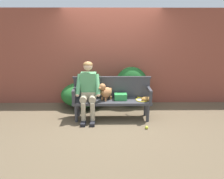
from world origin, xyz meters
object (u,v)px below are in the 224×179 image
at_px(garden_bench, 112,103).
at_px(tennis_racket, 141,99).
at_px(tennis_ball, 147,127).
at_px(baseball_glove, 146,99).
at_px(dog_on_bench, 105,92).
at_px(sports_bag, 121,97).
at_px(person_seated, 88,89).

xyz_separation_m(garden_bench, tennis_racket, (0.67, 0.02, 0.07)).
bearing_deg(tennis_racket, tennis_ball, -85.06).
xyz_separation_m(baseball_glove, tennis_ball, (-0.04, -0.49, -0.46)).
relative_size(dog_on_bench, sports_bag, 1.45).
bearing_deg(person_seated, dog_on_bench, 1.16).
height_order(garden_bench, dog_on_bench, dog_on_bench).
relative_size(person_seated, baseball_glove, 6.00).
height_order(person_seated, tennis_racket, person_seated).
bearing_deg(tennis_racket, garden_bench, -178.70).
relative_size(tennis_racket, tennis_ball, 8.71).
height_order(garden_bench, tennis_ball, garden_bench).
relative_size(garden_bench, person_seated, 1.33).
distance_m(garden_bench, tennis_racket, 0.67).
height_order(tennis_racket, baseball_glove, baseball_glove).
distance_m(garden_bench, baseball_glove, 0.77).
xyz_separation_m(person_seated, baseball_glove, (1.29, -0.05, -0.23)).
height_order(garden_bench, baseball_glove, baseball_glove).
bearing_deg(person_seated, sports_bag, 3.78).
bearing_deg(dog_on_bench, garden_bench, -0.08).
bearing_deg(tennis_racket, person_seated, -178.92).
distance_m(dog_on_bench, tennis_ball, 1.19).
xyz_separation_m(person_seated, tennis_ball, (1.24, -0.53, -0.69)).
xyz_separation_m(person_seated, sports_bag, (0.72, 0.05, -0.20)).
xyz_separation_m(dog_on_bench, sports_bag, (0.34, 0.04, -0.13)).
height_order(tennis_racket, sports_bag, sports_bag).
bearing_deg(baseball_glove, tennis_ball, -92.01).
bearing_deg(baseball_glove, sports_bag, 173.57).
height_order(sports_bag, tennis_ball, sports_bag).
bearing_deg(sports_bag, baseball_glove, -9.54).
relative_size(person_seated, tennis_racket, 2.29).
height_order(garden_bench, sports_bag, sports_bag).
relative_size(tennis_racket, sports_bag, 2.05).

